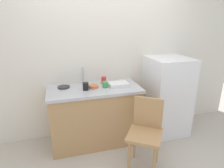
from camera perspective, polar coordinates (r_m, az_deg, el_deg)
ground_plane at (r=2.73m, az=3.36°, el=-22.82°), size 8.00×8.00×0.00m
back_wall at (r=3.07m, az=-2.37°, el=7.77°), size 4.80×0.10×2.47m
cabinet_base at (r=2.97m, az=-4.98°, el=-9.45°), size 1.28×0.60×0.83m
countertop at (r=2.79m, az=-5.23°, el=-1.50°), size 1.32×0.64×0.04m
faucet at (r=2.96m, az=-8.54°, el=2.50°), size 0.02×0.02×0.25m
refrigerator at (r=3.27m, az=15.79°, el=-3.35°), size 0.62×0.63×1.25m
chair at (r=2.49m, az=9.89°, el=-13.36°), size 0.56×0.56×0.89m
dish_tray at (r=2.84m, az=1.87°, el=-0.09°), size 0.28×0.20×0.05m
terracotta_bowl at (r=2.77m, az=-5.46°, el=-0.75°), size 0.14×0.14×0.04m
hotplate at (r=2.85m, az=-14.03°, el=-0.88°), size 0.17×0.17×0.02m
cup_red at (r=2.94m, az=-2.41°, el=1.12°), size 0.07×0.07×0.11m
cup_black at (r=2.69m, az=-7.75°, el=-0.70°), size 0.08×0.08×0.11m
cup_green at (r=2.78m, az=-2.05°, el=-0.17°), size 0.08×0.08×0.08m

